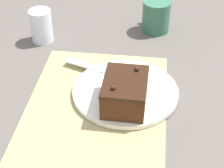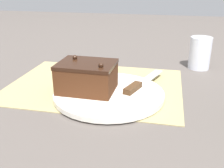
{
  "view_description": "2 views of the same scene",
  "coord_description": "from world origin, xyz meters",
  "px_view_note": "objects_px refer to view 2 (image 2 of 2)",
  "views": [
    {
      "loc": [
        -0.68,
        -0.12,
        0.61
      ],
      "look_at": [
        0.04,
        -0.03,
        0.04
      ],
      "focal_mm": 60.0,
      "sensor_mm": 36.0,
      "label": 1
    },
    {
      "loc": [
        0.18,
        -0.63,
        0.27
      ],
      "look_at": [
        0.06,
        -0.07,
        0.04
      ],
      "focal_mm": 42.0,
      "sensor_mm": 36.0,
      "label": 2
    }
  ],
  "objects_px": {
    "serving_knife": "(139,84)",
    "cake_plate": "(109,94)",
    "drinking_glass": "(200,53)",
    "chocolate_cake": "(88,77)"
  },
  "relations": [
    {
      "from": "chocolate_cake",
      "to": "serving_knife",
      "type": "relative_size",
      "value": 0.7
    },
    {
      "from": "drinking_glass",
      "to": "chocolate_cake",
      "type": "bearing_deg",
      "value": -135.17
    },
    {
      "from": "cake_plate",
      "to": "serving_knife",
      "type": "distance_m",
      "value": 0.08
    },
    {
      "from": "chocolate_cake",
      "to": "serving_knife",
      "type": "height_order",
      "value": "chocolate_cake"
    },
    {
      "from": "chocolate_cake",
      "to": "cake_plate",
      "type": "bearing_deg",
      "value": 3.73
    },
    {
      "from": "cake_plate",
      "to": "serving_knife",
      "type": "xyz_separation_m",
      "value": [
        0.07,
        0.05,
        0.01
      ]
    },
    {
      "from": "serving_knife",
      "to": "cake_plate",
      "type": "bearing_deg",
      "value": -124.3
    },
    {
      "from": "serving_knife",
      "to": "drinking_glass",
      "type": "xyz_separation_m",
      "value": [
        0.17,
        0.23,
        0.03
      ]
    },
    {
      "from": "serving_knife",
      "to": "drinking_glass",
      "type": "distance_m",
      "value": 0.29
    },
    {
      "from": "cake_plate",
      "to": "drinking_glass",
      "type": "distance_m",
      "value": 0.37
    }
  ]
}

